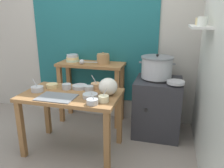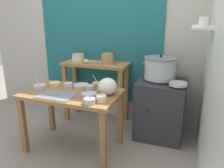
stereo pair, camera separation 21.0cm
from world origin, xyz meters
name	(u,v)px [view 2 (the right image)]	position (x,y,z in m)	size (l,w,h in m)	color
ground_plane	(79,149)	(0.00, 0.00, 0.00)	(9.00, 9.00, 0.00)	gray
wall_back	(115,33)	(0.08, 1.10, 1.30)	(4.40, 0.12, 2.60)	#B2ADA3
wall_right	(218,45)	(1.40, 0.20, 1.30)	(0.30, 3.20, 2.60)	silver
prep_table	(72,101)	(-0.08, 0.03, 0.61)	(1.10, 0.66, 0.72)	olive
back_shelf_table	(96,77)	(-0.13, 0.83, 0.68)	(0.96, 0.40, 0.90)	#9E6B3D
stove_block	(160,108)	(0.85, 0.70, 0.38)	(0.60, 0.61, 0.78)	#2D2D33
steamer_pot	(160,68)	(0.81, 0.72, 0.92)	(0.46, 0.41, 0.31)	#B7BABF
clay_pot	(108,59)	(0.06, 0.83, 0.97)	(0.18, 0.18, 0.17)	#A37A4C
bowl_stack_enamel	(78,58)	(-0.42, 0.86, 0.95)	(0.19, 0.19, 0.11)	#B7D1AD
ladle	(87,61)	(-0.21, 0.72, 0.94)	(0.26, 0.07, 0.07)	#B7BABF
serving_tray	(56,96)	(-0.17, -0.14, 0.72)	(0.40, 0.28, 0.01)	slate
plastic_bag	(108,86)	(0.34, 0.10, 0.81)	(0.21, 0.21, 0.19)	silver
wide_pan	(178,84)	(1.06, 0.51, 0.80)	(0.21, 0.21, 0.04)	#B7BABF
prep_bowl_0	(55,84)	(-0.39, 0.16, 0.75)	(0.14, 0.14, 0.05)	#E5C684
prep_bowl_1	(40,87)	(-0.48, -0.01, 0.75)	(0.14, 0.14, 0.16)	#B7BABF
prep_bowl_2	(90,88)	(0.10, 0.15, 0.76)	(0.10, 0.10, 0.07)	#B7BABF
prep_bowl_3	(101,98)	(0.35, -0.12, 0.76)	(0.11, 0.11, 0.14)	beige
prep_bowl_4	(89,95)	(0.18, -0.05, 0.74)	(0.16, 0.16, 0.04)	#B7BABF
prep_bowl_5	(68,85)	(-0.19, 0.15, 0.76)	(0.11, 0.11, 0.07)	#B7BABF
prep_bowl_6	(97,85)	(0.14, 0.28, 0.76)	(0.12, 0.12, 0.16)	tan
prep_bowl_7	(81,86)	(-0.05, 0.22, 0.74)	(0.18, 0.18, 0.04)	#B7BABF
prep_bowl_8	(90,101)	(0.26, -0.21, 0.75)	(0.12, 0.12, 0.14)	#B7BABF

